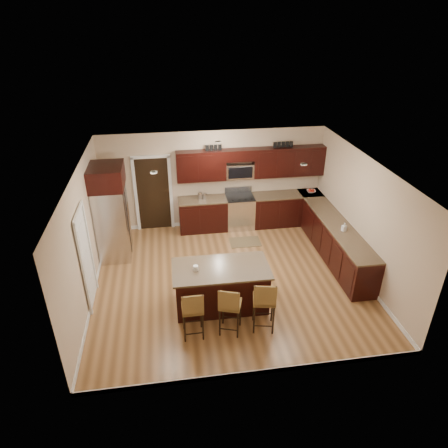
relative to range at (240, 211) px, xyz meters
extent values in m
plane|color=olive|center=(-0.68, -2.45, -0.47)|extent=(6.00, 6.00, 0.00)
plane|color=silver|center=(-0.68, -2.45, 2.23)|extent=(6.00, 6.00, 0.00)
plane|color=#C8B091|center=(-0.68, 0.30, 0.88)|extent=(6.00, 0.00, 6.00)
plane|color=#C8B091|center=(-3.68, -2.45, 0.88)|extent=(0.00, 5.50, 5.50)
plane|color=#C8B091|center=(2.32, -2.45, 0.88)|extent=(0.00, 5.50, 5.50)
cube|color=black|center=(-1.03, 0.00, -0.03)|extent=(1.30, 0.60, 0.88)
cube|color=black|center=(1.35, 0.00, -0.03)|extent=(1.94, 0.60, 0.88)
cube|color=black|center=(2.02, -1.98, -0.03)|extent=(0.60, 3.35, 0.88)
cube|color=brown|center=(-1.03, 0.00, 0.43)|extent=(1.30, 0.63, 0.04)
cube|color=brown|center=(1.35, 0.00, 0.43)|extent=(1.94, 0.63, 0.04)
cube|color=brown|center=(2.02, -1.98, 0.43)|extent=(0.63, 3.35, 0.04)
cube|color=black|center=(-1.03, 0.13, 1.35)|extent=(1.30, 0.33, 0.80)
cube|color=black|center=(1.35, 0.13, 1.35)|extent=(1.94, 0.33, 0.80)
cube|color=black|center=(0.00, 0.13, 1.60)|extent=(0.76, 0.33, 0.30)
cube|color=silver|center=(0.00, 0.00, -0.02)|extent=(0.76, 0.64, 0.90)
cube|color=black|center=(0.00, 0.00, 0.44)|extent=(0.76, 0.60, 0.03)
cube|color=black|center=(0.00, -0.30, -0.02)|extent=(0.65, 0.01, 0.45)
cube|color=silver|center=(0.00, 0.27, 0.55)|extent=(0.76, 0.05, 0.18)
cube|color=silver|center=(0.00, 0.15, 1.15)|extent=(0.76, 0.31, 0.40)
cube|color=black|center=(-2.33, 0.28, 0.56)|extent=(0.85, 0.03, 2.06)
cube|color=white|center=(-3.66, -2.75, 0.55)|extent=(0.03, 0.80, 2.04)
cube|color=black|center=(-1.00, -3.30, -0.03)|extent=(1.84, 0.94, 0.88)
cube|color=brown|center=(-1.00, -3.30, 0.43)|extent=(1.94, 1.04, 0.04)
cube|color=black|center=(-1.00, -3.30, -0.43)|extent=(1.76, 0.85, 0.09)
cube|color=olive|center=(-1.64, -4.08, 0.16)|extent=(0.39, 0.39, 0.06)
cube|color=olive|center=(-1.64, -4.25, 0.36)|extent=(0.39, 0.04, 0.42)
cylinder|color=black|center=(-1.81, -4.25, -0.17)|extent=(0.03, 0.03, 0.60)
cylinder|color=black|center=(-1.48, -4.25, -0.17)|extent=(0.03, 0.03, 0.60)
cylinder|color=black|center=(-1.81, -3.91, -0.17)|extent=(0.03, 0.03, 0.60)
cylinder|color=black|center=(-1.48, -3.91, -0.17)|extent=(0.03, 0.03, 0.60)
cube|color=olive|center=(-0.94, -4.08, 0.16)|extent=(0.50, 0.50, 0.06)
cube|color=olive|center=(-1.00, -4.25, 0.37)|extent=(0.38, 0.16, 0.42)
cylinder|color=black|center=(-1.11, -4.25, -0.17)|extent=(0.03, 0.03, 0.61)
cylinder|color=black|center=(-0.77, -4.25, -0.17)|extent=(0.03, 0.03, 0.61)
cylinder|color=black|center=(-1.11, -3.91, -0.17)|extent=(0.03, 0.03, 0.61)
cylinder|color=black|center=(-0.77, -3.91, -0.17)|extent=(0.03, 0.03, 0.61)
cube|color=olive|center=(-0.30, -4.08, 0.20)|extent=(0.49, 0.49, 0.06)
cube|color=olive|center=(-0.34, -4.26, 0.41)|extent=(0.41, 0.12, 0.44)
cylinder|color=black|center=(-0.48, -4.26, -0.15)|extent=(0.04, 0.04, 0.64)
cylinder|color=black|center=(-0.12, -4.26, -0.15)|extent=(0.04, 0.04, 0.64)
cylinder|color=black|center=(-0.48, -3.90, -0.15)|extent=(0.04, 0.04, 0.64)
cylinder|color=black|center=(-0.12, -3.90, -0.15)|extent=(0.04, 0.04, 0.64)
cube|color=silver|center=(-3.30, -1.01, 0.45)|extent=(0.72, 0.92, 1.84)
cube|color=black|center=(-2.94, -1.01, 0.45)|extent=(0.01, 0.02, 1.75)
cylinder|color=silver|center=(-2.91, -1.09, 0.54)|extent=(0.02, 0.02, 0.82)
cylinder|color=silver|center=(-2.91, -0.93, 0.54)|extent=(0.02, 0.02, 0.82)
cube|color=black|center=(-3.30, -1.01, 1.62)|extent=(0.78, 0.98, 0.51)
cube|color=brown|center=(-0.01, -0.88, -0.47)|extent=(0.81, 0.55, 0.01)
imported|color=silver|center=(2.03, 0.00, 0.48)|extent=(0.29, 0.29, 0.06)
imported|color=#B2B2B2|center=(2.02, -2.23, 0.55)|extent=(0.11, 0.11, 0.20)
cylinder|color=silver|center=(-1.09, 0.00, 0.55)|extent=(0.12, 0.12, 0.20)
cylinder|color=silver|center=(-0.96, 0.00, 0.53)|extent=(0.11, 0.11, 0.17)
cylinder|color=white|center=(-1.50, -3.30, 0.50)|extent=(0.10, 0.10, 0.10)
camera|label=1|loc=(-1.92, -9.78, 4.95)|focal=32.00mm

